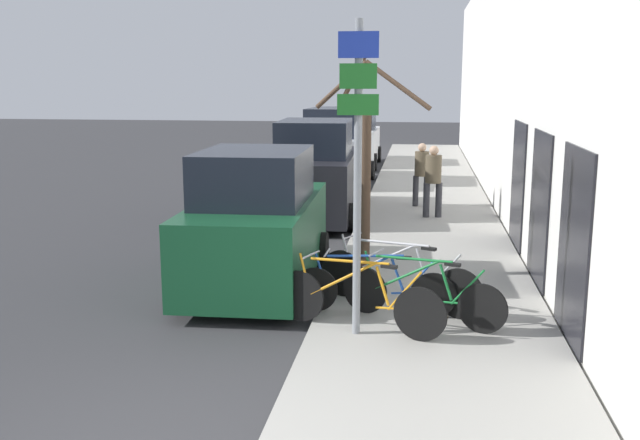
{
  "coord_description": "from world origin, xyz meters",
  "views": [
    {
      "loc": [
        2.36,
        -5.45,
        3.31
      ],
      "look_at": [
        0.9,
        4.91,
        1.23
      ],
      "focal_mm": 40.0,
      "sensor_mm": 36.0,
      "label": 1
    }
  ],
  "objects": [
    {
      "name": "bicycle_1",
      "position": [
        2.43,
        3.61,
        0.53
      ],
      "size": [
        2.14,
        0.88,
        0.89
      ],
      "rotation": [
        0.0,
        0.0,
        1.2
      ],
      "color": "black",
      "rests_on": "sidewalk_curb"
    },
    {
      "name": "bicycle_0",
      "position": [
        1.63,
        3.2,
        0.55
      ],
      "size": [
        2.23,
        0.82,
        0.94
      ],
      "rotation": [
        0.0,
        0.0,
        1.24
      ],
      "color": "black",
      "rests_on": "sidewalk_curb"
    },
    {
      "name": "street_tree",
      "position": [
        1.49,
        5.81,
        1.79
      ],
      "size": [
        1.88,
        0.65,
        3.57
      ],
      "color": "#4C3828",
      "rests_on": "sidewalk_curb"
    },
    {
      "name": "parked_car_1",
      "position": [
        -0.09,
        11.21,
        1.08
      ],
      "size": [
        2.13,
        4.56,
        2.37
      ],
      "rotation": [
        0.0,
        0.0,
        0.04
      ],
      "color": "black",
      "rests_on": "ground"
    },
    {
      "name": "ground_plane",
      "position": [
        0.0,
        11.2,
        0.0
      ],
      "size": [
        80.0,
        80.0,
        0.0
      ],
      "primitive_type": "plane",
      "color": "#333335"
    },
    {
      "name": "pedestrian_far",
      "position": [
        2.41,
        12.49,
        1.07
      ],
      "size": [
        0.42,
        0.35,
        1.59
      ],
      "rotation": [
        0.0,
        0.0,
        0.04
      ],
      "color": "#333338",
      "rests_on": "sidewalk_curb"
    },
    {
      "name": "building_facade",
      "position": [
        4.35,
        13.93,
        3.23
      ],
      "size": [
        0.23,
        32.0,
        6.5
      ],
      "color": "silver",
      "rests_on": "ground"
    },
    {
      "name": "parked_car_2",
      "position": [
        -0.22,
        16.76,
        1.11
      ],
      "size": [
        2.19,
        4.66,
        2.44
      ],
      "rotation": [
        0.0,
        0.0,
        -0.05
      ],
      "color": "#B2B7BC",
      "rests_on": "ground"
    },
    {
      "name": "parked_car_0",
      "position": [
        -0.2,
        5.44,
        1.02
      ],
      "size": [
        2.09,
        4.24,
        2.23
      ],
      "rotation": [
        0.0,
        0.0,
        0.03
      ],
      "color": "#144728",
      "rests_on": "ground"
    },
    {
      "name": "bicycle_3",
      "position": [
        2.1,
        4.23,
        0.56
      ],
      "size": [
        2.3,
        1.14,
        0.96
      ],
      "rotation": [
        0.0,
        0.0,
        1.12
      ],
      "color": "black",
      "rests_on": "sidewalk_curb"
    },
    {
      "name": "pedestrian_near",
      "position": [
        2.68,
        11.05,
        1.11
      ],
      "size": [
        0.43,
        0.37,
        1.67
      ],
      "rotation": [
        0.0,
        0.0,
        3.29
      ],
      "color": "#333338",
      "rests_on": "sidewalk_curb"
    },
    {
      "name": "bicycle_2",
      "position": [
        1.78,
        3.86,
        0.52
      ],
      "size": [
        2.23,
        0.44,
        0.86
      ],
      "rotation": [
        0.0,
        0.0,
        1.54
      ],
      "color": "black",
      "rests_on": "sidewalk_curb"
    },
    {
      "name": "parked_car_3",
      "position": [
        -0.21,
        21.93,
        1.02
      ],
      "size": [
        2.03,
        4.47,
        2.24
      ],
      "rotation": [
        0.0,
        0.0,
        0.0
      ],
      "color": "silver",
      "rests_on": "ground"
    },
    {
      "name": "signpost",
      "position": [
        1.62,
        3.08,
        2.31
      ],
      "size": [
        0.49,
        0.12,
        3.85
      ],
      "color": "gray",
      "rests_on": "sidewalk_curb"
    },
    {
      "name": "sidewalk_curb",
      "position": [
        2.6,
        14.0,
        0.07
      ],
      "size": [
        3.2,
        32.0,
        0.15
      ],
      "color": "#9E9B93",
      "rests_on": "ground"
    }
  ]
}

